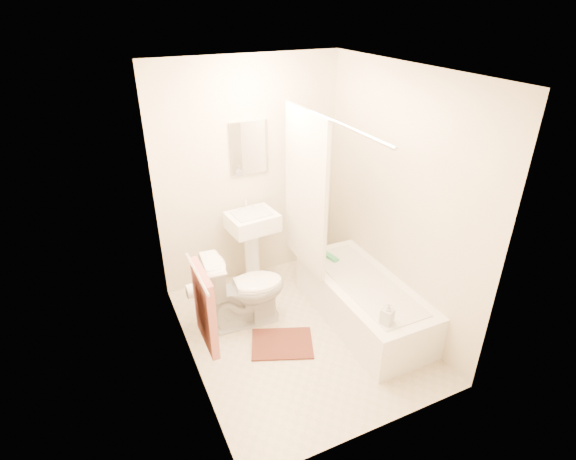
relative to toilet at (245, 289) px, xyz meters
name	(u,v)px	position (x,y,z in m)	size (l,w,h in m)	color
floor	(299,333)	(0.39, -0.39, -0.38)	(2.40, 2.40, 0.00)	beige
ceiling	(303,71)	(0.39, -0.39, 2.02)	(2.40, 2.40, 0.00)	white
wall_back	(250,175)	(0.39, 0.81, 0.82)	(2.00, 0.02, 2.40)	beige
wall_left	(182,247)	(-0.61, -0.39, 0.82)	(0.02, 2.40, 2.40)	beige
wall_right	(398,201)	(1.39, -0.39, 0.82)	(0.02, 2.40, 2.40)	beige
mirror	(249,148)	(0.39, 0.79, 1.12)	(0.40, 0.03, 0.55)	white
curtain_rod	(330,119)	(0.69, -0.29, 1.62)	(0.03, 0.03, 1.70)	silver
shower_curtain	(305,192)	(0.69, 0.11, 0.84)	(0.04, 0.80, 1.55)	silver
towel_bar	(197,273)	(-0.57, -0.64, 0.72)	(0.02, 0.02, 0.60)	silver
towel	(205,308)	(-0.54, -0.64, 0.40)	(0.06, 0.45, 0.66)	#CC7266
toilet_paper	(193,291)	(-0.54, -0.27, 0.32)	(0.12, 0.12, 0.11)	white
toilet	(245,289)	(0.00, 0.00, 0.00)	(0.43, 0.77, 0.76)	white
sink	(252,247)	(0.30, 0.56, 0.10)	(0.49, 0.39, 0.96)	white
bathtub	(363,301)	(1.05, -0.46, -0.16)	(0.68, 1.56, 0.44)	white
bath_mat	(282,343)	(0.18, -0.46, -0.37)	(0.56, 0.42, 0.02)	#4D2B21
soap_bottle	(387,313)	(0.87, -1.05, 0.16)	(0.09, 0.10, 0.21)	silver
scrub_brush	(330,257)	(0.97, 0.06, 0.08)	(0.06, 0.21, 0.04)	#3AA665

